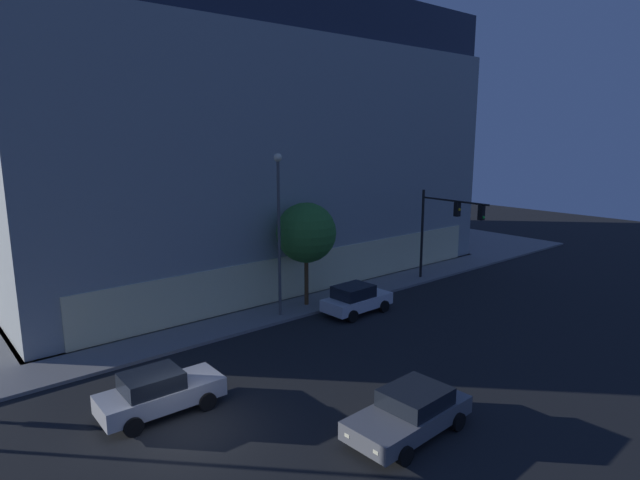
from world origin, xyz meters
TOP-DOWN VIEW (x-y plane):
  - ground_plane at (0.00, 0.00)m, footprint 120.00×120.00m
  - modern_building at (13.23, 23.09)m, footprint 33.09×28.00m
  - traffic_light_far_corner at (20.83, 5.33)m, footprint 0.52×5.26m
  - street_lamp_sidewalk at (8.91, 7.22)m, footprint 0.44×0.44m
  - sidewalk_tree at (11.15, 7.71)m, footprint 3.41×3.41m
  - car_silver at (-0.26, 1.82)m, footprint 4.36×2.03m
  - car_grey at (5.57, -4.76)m, footprint 4.65×2.35m
  - car_white at (12.54, 5.04)m, footprint 4.11×2.11m

SIDE VIEW (x-z plane):
  - ground_plane at x=0.00m, z-range 0.00..0.00m
  - car_grey at x=5.57m, z-range 0.01..1.50m
  - car_silver at x=-0.26m, z-range 0.01..1.61m
  - car_white at x=12.54m, z-range 0.01..1.65m
  - sidewalk_tree at x=11.15m, z-range 1.40..7.33m
  - traffic_light_far_corner at x=20.83m, z-range 1.39..7.43m
  - street_lamp_sidewalk at x=8.91m, z-range 1.20..9.90m
  - modern_building at x=13.23m, z-range -0.07..18.59m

